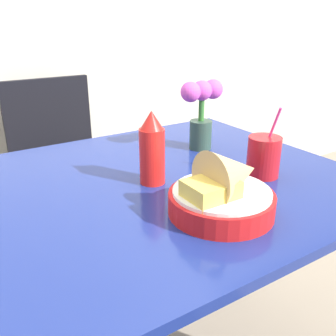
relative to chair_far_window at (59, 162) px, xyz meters
The scene contains 6 objects.
dining_table 0.88m from the chair_far_window, 91.47° to the right, with size 1.15×0.89×0.76m.
chair_far_window is the anchor object (origin of this frame).
food_basket 1.14m from the chair_far_window, 87.18° to the right, with size 0.24×0.24×0.15m.
ketchup_bottle 0.94m from the chair_far_window, 89.82° to the right, with size 0.07×0.07×0.19m.
drink_cup 1.08m from the chair_far_window, 74.34° to the right, with size 0.09×0.09×0.19m.
flower_vase 0.86m from the chair_far_window, 69.14° to the right, with size 0.15×0.07×0.22m.
Camera 1 is at (-0.43, -0.80, 1.17)m, focal length 40.00 mm.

